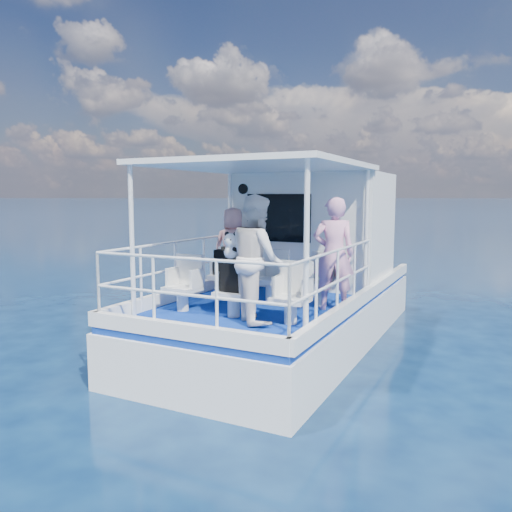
% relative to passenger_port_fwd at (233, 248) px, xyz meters
% --- Properties ---
extents(ground, '(2000.00, 2000.00, 0.00)m').
position_rel_passenger_port_fwd_xyz_m(ground, '(1.10, -0.87, -1.68)').
color(ground, '#081C3C').
rests_on(ground, ground).
extents(hull, '(3.00, 7.00, 1.60)m').
position_rel_passenger_port_fwd_xyz_m(hull, '(1.10, 0.13, -1.68)').
color(hull, white).
rests_on(hull, ground).
extents(deck, '(2.90, 6.90, 0.10)m').
position_rel_passenger_port_fwd_xyz_m(deck, '(1.10, 0.13, -0.83)').
color(deck, navy).
rests_on(deck, hull).
extents(cabin, '(2.85, 2.00, 2.20)m').
position_rel_passenger_port_fwd_xyz_m(cabin, '(1.10, 1.43, 0.32)').
color(cabin, white).
rests_on(cabin, deck).
extents(canopy, '(3.00, 3.20, 0.08)m').
position_rel_passenger_port_fwd_xyz_m(canopy, '(1.10, -1.07, 1.46)').
color(canopy, white).
rests_on(canopy, cabin).
extents(canopy_posts, '(2.77, 2.97, 2.20)m').
position_rel_passenger_port_fwd_xyz_m(canopy_posts, '(1.10, -1.12, 0.32)').
color(canopy_posts, white).
rests_on(canopy_posts, deck).
extents(railings, '(2.84, 3.59, 1.00)m').
position_rel_passenger_port_fwd_xyz_m(railings, '(1.10, -1.44, -0.28)').
color(railings, white).
rests_on(railings, deck).
extents(seat_port_fwd, '(0.48, 0.46, 0.38)m').
position_rel_passenger_port_fwd_xyz_m(seat_port_fwd, '(0.20, -0.67, -0.59)').
color(seat_port_fwd, silver).
rests_on(seat_port_fwd, deck).
extents(seat_center_fwd, '(0.48, 0.46, 0.38)m').
position_rel_passenger_port_fwd_xyz_m(seat_center_fwd, '(1.10, -0.67, -0.59)').
color(seat_center_fwd, silver).
rests_on(seat_center_fwd, deck).
extents(seat_stbd_fwd, '(0.48, 0.46, 0.38)m').
position_rel_passenger_port_fwd_xyz_m(seat_stbd_fwd, '(2.00, -0.67, -0.59)').
color(seat_stbd_fwd, silver).
rests_on(seat_stbd_fwd, deck).
extents(seat_port_aft, '(0.48, 0.46, 0.38)m').
position_rel_passenger_port_fwd_xyz_m(seat_port_aft, '(0.20, -1.97, -0.59)').
color(seat_port_aft, silver).
rests_on(seat_port_aft, deck).
extents(seat_center_aft, '(0.48, 0.46, 0.38)m').
position_rel_passenger_port_fwd_xyz_m(seat_center_aft, '(1.10, -1.97, -0.59)').
color(seat_center_aft, silver).
rests_on(seat_center_aft, deck).
extents(seat_stbd_aft, '(0.48, 0.46, 0.38)m').
position_rel_passenger_port_fwd_xyz_m(seat_stbd_aft, '(2.00, -1.97, -0.59)').
color(seat_stbd_aft, silver).
rests_on(seat_stbd_aft, deck).
extents(passenger_port_fwd, '(0.67, 0.56, 1.55)m').
position_rel_passenger_port_fwd_xyz_m(passenger_port_fwd, '(0.00, 0.00, 0.00)').
color(passenger_port_fwd, '#DA918D').
rests_on(passenger_port_fwd, deck).
extents(passenger_stbd_fwd, '(0.75, 0.62, 1.74)m').
position_rel_passenger_port_fwd_xyz_m(passenger_stbd_fwd, '(2.25, -0.86, 0.10)').
color(passenger_stbd_fwd, '#F09BC7').
rests_on(passenger_stbd_fwd, deck).
extents(passenger_stbd_aft, '(1.08, 1.10, 1.78)m').
position_rel_passenger_port_fwd_xyz_m(passenger_stbd_aft, '(1.52, -2.06, 0.12)').
color(passenger_stbd_aft, white).
rests_on(passenger_stbd_aft, deck).
extents(backpack_port, '(0.34, 0.19, 0.44)m').
position_rel_passenger_port_fwd_xyz_m(backpack_port, '(0.22, -0.70, -0.17)').
color(backpack_port, black).
rests_on(backpack_port, seat_port_fwd).
extents(backpack_center, '(0.32, 0.18, 0.48)m').
position_rel_passenger_port_fwd_xyz_m(backpack_center, '(1.09, -2.00, -0.16)').
color(backpack_center, black).
rests_on(backpack_center, seat_center_aft).
extents(compact_camera, '(0.09, 0.06, 0.06)m').
position_rel_passenger_port_fwd_xyz_m(compact_camera, '(0.20, -0.69, 0.08)').
color(compact_camera, black).
rests_on(compact_camera, backpack_port).
extents(panda, '(0.25, 0.21, 0.39)m').
position_rel_passenger_port_fwd_xyz_m(panda, '(1.10, -2.02, 0.28)').
color(panda, white).
rests_on(panda, backpack_center).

